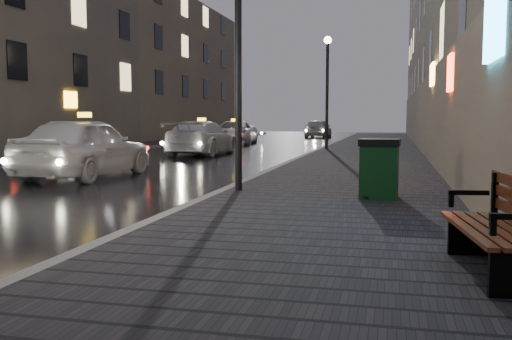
{
  "coord_description": "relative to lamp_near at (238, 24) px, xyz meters",
  "views": [
    {
      "loc": [
        4.9,
        -5.2,
        1.64
      ],
      "look_at": [
        2.92,
        3.07,
        0.85
      ],
      "focal_mm": 40.0,
      "sensor_mm": 36.0,
      "label": 1
    }
  ],
  "objects": [
    {
      "name": "taxi_far",
      "position": [
        -6.35,
        22.39,
        -2.78
      ],
      "size": [
        2.91,
        5.34,
        1.42
      ],
      "primitive_type": "imported",
      "rotation": [
        0.0,
        0.0,
        0.11
      ],
      "color": "white",
      "rests_on": "ground"
    },
    {
      "name": "curb",
      "position": [
        -0.35,
        15.0,
        -3.41
      ],
      "size": [
        0.2,
        58.0,
        0.15
      ],
      "primitive_type": "cube",
      "color": "slate",
      "rests_on": "ground"
    },
    {
      "name": "curb_far",
      "position": [
        -9.25,
        15.0,
        -3.41
      ],
      "size": [
        0.2,
        58.0,
        0.15
      ],
      "primitive_type": "cube",
      "color": "slate",
      "rests_on": "ground"
    },
    {
      "name": "trash_bin",
      "position": [
        2.83,
        -0.55,
        -2.78
      ],
      "size": [
        0.75,
        0.75,
        1.1
      ],
      "rotation": [
        0.0,
        0.0,
        -0.05
      ],
      "color": "black",
      "rests_on": "sidewalk"
    },
    {
      "name": "taxi_mid",
      "position": [
        -5.05,
        12.46,
        -2.75
      ],
      "size": [
        2.11,
        5.12,
        1.48
      ],
      "primitive_type": "imported",
      "rotation": [
        0.0,
        0.0,
        3.15
      ],
      "color": "silver",
      "rests_on": "ground"
    },
    {
      "name": "sidewalk",
      "position": [
        2.05,
        15.0,
        -3.41
      ],
      "size": [
        4.6,
        58.0,
        0.15
      ],
      "primitive_type": "cube",
      "color": "black",
      "rests_on": "ground"
    },
    {
      "name": "car_far",
      "position": [
        -2.85,
        35.22,
        -2.74
      ],
      "size": [
        1.94,
        4.45,
        1.49
      ],
      "primitive_type": "imported",
      "rotation": [
        0.0,
        0.0,
        3.1
      ],
      "color": "#A4A3AB",
      "rests_on": "ground"
    },
    {
      "name": "bench",
      "position": [
        4.07,
        -5.49,
        -2.88
      ],
      "size": [
        0.84,
        1.87,
        0.92
      ],
      "rotation": [
        0.0,
        0.0,
        0.12
      ],
      "color": "black",
      "rests_on": "sidewalk"
    },
    {
      "name": "lamp_near",
      "position": [
        0.0,
        0.0,
        0.0
      ],
      "size": [
        0.36,
        0.36,
        5.28
      ],
      "color": "black",
      "rests_on": "sidewalk"
    },
    {
      "name": "building_far_b",
      "position": [
        -15.35,
        14.0,
        3.51
      ],
      "size": [
        6.0,
        16.0,
        14.0
      ],
      "primitive_type": "cube",
      "color": "#6B6051",
      "rests_on": "ground"
    },
    {
      "name": "taxi_near",
      "position": [
        -5.05,
        2.73,
        -2.67
      ],
      "size": [
        2.0,
        4.83,
        1.64
      ],
      "primitive_type": "imported",
      "rotation": [
        0.0,
        0.0,
        3.13
      ],
      "color": "white",
      "rests_on": "ground"
    },
    {
      "name": "building_far_c",
      "position": [
        -15.35,
        33.0,
        2.01
      ],
      "size": [
        6.0,
        22.0,
        11.0
      ],
      "primitive_type": "cube",
      "color": "#6B6051",
      "rests_on": "ground"
    },
    {
      "name": "car_left_mid",
      "position": [
        -7.69,
        6.3,
        -2.74
      ],
      "size": [
        1.73,
        4.6,
        1.5
      ],
      "primitive_type": "imported",
      "rotation": [
        0.0,
        0.0,
        0.03
      ],
      "color": "#A7A6AE",
      "rests_on": "ground"
    },
    {
      "name": "sidewalk_far",
      "position": [
        -10.55,
        15.0,
        -3.41
      ],
      "size": [
        2.4,
        58.0,
        0.15
      ],
      "primitive_type": "cube",
      "color": "black",
      "rests_on": "ground"
    },
    {
      "name": "lamp_far",
      "position": [
        0.0,
        16.0,
        0.0
      ],
      "size": [
        0.36,
        0.36,
        5.28
      ],
      "color": "black",
      "rests_on": "sidewalk"
    },
    {
      "name": "building_near",
      "position": [
        5.25,
        19.0,
        3.01
      ],
      "size": [
        1.8,
        50.0,
        13.0
      ],
      "primitive_type": "cube",
      "color": "#605B54",
      "rests_on": "ground"
    }
  ]
}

